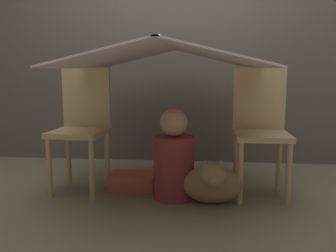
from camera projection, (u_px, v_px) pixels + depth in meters
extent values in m
plane|color=gray|center=(165.00, 206.00, 2.40)|extent=(8.80, 8.80, 0.00)
cube|color=#6B6056|center=(178.00, 27.00, 3.41)|extent=(7.00, 0.05, 2.50)
cylinder|color=#D1B27F|center=(49.00, 168.00, 2.54)|extent=(0.04, 0.04, 0.41)
cylinder|color=#D1B27F|center=(92.00, 170.00, 2.48)|extent=(0.04, 0.04, 0.41)
cylinder|color=#D1B27F|center=(69.00, 158.00, 2.83)|extent=(0.04, 0.04, 0.41)
cylinder|color=#D1B27F|center=(107.00, 159.00, 2.78)|extent=(0.04, 0.04, 0.41)
cube|color=#D1B27F|center=(78.00, 133.00, 2.63)|extent=(0.39, 0.39, 0.04)
cube|color=#D1B27F|center=(86.00, 98.00, 2.75)|extent=(0.36, 0.06, 0.44)
cylinder|color=#D1B27F|center=(240.00, 174.00, 2.41)|extent=(0.04, 0.04, 0.41)
cylinder|color=#D1B27F|center=(289.00, 175.00, 2.38)|extent=(0.04, 0.04, 0.41)
cylinder|color=#D1B27F|center=(236.00, 162.00, 2.71)|extent=(0.04, 0.04, 0.41)
cylinder|color=#D1B27F|center=(279.00, 163.00, 2.68)|extent=(0.04, 0.04, 0.41)
cube|color=#D1B27F|center=(262.00, 136.00, 2.51)|extent=(0.36, 0.36, 0.04)
cube|color=#D1B27F|center=(259.00, 99.00, 2.64)|extent=(0.36, 0.03, 0.44)
cube|color=silver|center=(121.00, 56.00, 2.52)|extent=(0.64, 1.37, 0.16)
cube|color=silver|center=(216.00, 56.00, 2.46)|extent=(0.64, 1.37, 0.16)
cube|color=silver|center=(168.00, 44.00, 2.48)|extent=(0.04, 1.37, 0.01)
cylinder|color=maroon|center=(174.00, 167.00, 2.53)|extent=(0.27, 0.27, 0.43)
sphere|color=tan|center=(174.00, 122.00, 2.48)|extent=(0.19, 0.19, 0.19)
ellipsoid|color=#9E7F56|center=(212.00, 184.00, 2.44)|extent=(0.40, 0.20, 0.25)
sphere|color=#9E7F56|center=(213.00, 175.00, 2.28)|extent=(0.16, 0.16, 0.16)
ellipsoid|color=#9E7F56|center=(213.00, 181.00, 2.21)|extent=(0.06, 0.08, 0.06)
cone|color=#9E7F56|center=(205.00, 164.00, 2.27)|extent=(0.06, 0.06, 0.07)
cone|color=#9E7F56|center=(221.00, 165.00, 2.26)|extent=(0.06, 0.06, 0.07)
cube|color=#CC664C|center=(133.00, 181.00, 2.77)|extent=(0.33, 0.27, 0.10)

